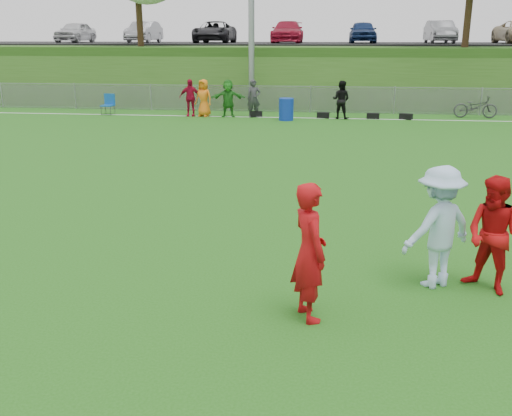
% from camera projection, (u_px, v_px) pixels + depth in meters
% --- Properties ---
extents(ground, '(120.00, 120.00, 0.00)m').
position_uv_depth(ground, '(270.00, 278.00, 8.93)').
color(ground, '#1F5612').
rests_on(ground, ground).
extents(sideline_far, '(60.00, 0.10, 0.01)m').
position_uv_depth(sideline_far, '(309.00, 118.00, 26.01)').
color(sideline_far, white).
rests_on(sideline_far, ground).
extents(fence, '(58.00, 0.06, 1.30)m').
position_uv_depth(fence, '(310.00, 99.00, 27.72)').
color(fence, gray).
rests_on(fence, ground).
extents(berm, '(120.00, 18.00, 3.00)m').
position_uv_depth(berm, '(316.00, 68.00, 37.92)').
color(berm, '#274F16').
rests_on(berm, ground).
extents(parking_lot, '(120.00, 12.00, 0.10)m').
position_uv_depth(parking_lot, '(317.00, 44.00, 39.37)').
color(parking_lot, black).
rests_on(parking_lot, berm).
extents(car_row, '(32.04, 5.18, 1.44)m').
position_uv_depth(car_row, '(300.00, 32.00, 38.33)').
color(car_row, silver).
rests_on(car_row, parking_lot).
extents(spectator_row, '(7.95, 0.88, 1.69)m').
position_uv_depth(spectator_row, '(244.00, 98.00, 26.12)').
color(spectator_row, '#A40B29').
rests_on(spectator_row, ground).
extents(gear_bags, '(7.42, 0.54, 0.26)m').
position_uv_depth(gear_bags, '(339.00, 115.00, 25.91)').
color(gear_bags, black).
rests_on(gear_bags, ground).
extents(player_red_left, '(0.69, 0.81, 1.88)m').
position_uv_depth(player_red_left, '(309.00, 252.00, 7.44)').
color(player_red_left, '#AD0C10').
rests_on(player_red_left, ground).
extents(player_red_center, '(1.07, 1.06, 1.74)m').
position_uv_depth(player_red_center, '(494.00, 236.00, 8.24)').
color(player_red_center, red).
rests_on(player_red_center, ground).
extents(player_blue, '(1.38, 1.23, 1.85)m').
position_uv_depth(player_blue, '(438.00, 227.00, 8.43)').
color(player_blue, '#A9CAEB').
rests_on(player_blue, ground).
extents(recycling_bin, '(0.73, 0.73, 0.97)m').
position_uv_depth(recycling_bin, '(286.00, 109.00, 25.23)').
color(recycling_bin, '#0E2E9D').
rests_on(recycling_bin, ground).
extents(camp_chair, '(0.58, 0.59, 0.97)m').
position_uv_depth(camp_chair, '(108.00, 109.00, 27.08)').
color(camp_chair, '#0E4B9B').
rests_on(camp_chair, ground).
extents(bicycle, '(1.94, 0.78, 1.00)m').
position_uv_depth(bicycle, '(476.00, 107.00, 25.94)').
color(bicycle, '#2F2F32').
rests_on(bicycle, ground).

